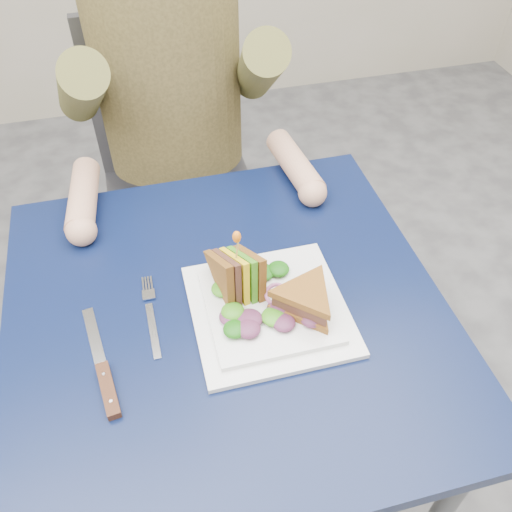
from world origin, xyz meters
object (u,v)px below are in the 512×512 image
object	(u,v)px
chair	(176,160)
table	(228,336)
sandwich_upright	(238,276)
knife	(105,380)
fork	(151,317)
diner	(166,51)
sandwich_flat	(306,300)
plate	(269,309)

from	to	relation	value
chair	table	bearing A→B (deg)	-90.00
sandwich_upright	knife	xyz separation A→B (m)	(-0.24, -0.11, -0.05)
fork	table	bearing A→B (deg)	-4.57
table	diner	xyz separation A→B (m)	(-0.00, 0.61, 0.26)
sandwich_flat	knife	bearing A→B (deg)	-172.40
sandwich_upright	fork	world-z (taller)	sandwich_upright
table	fork	world-z (taller)	fork
knife	sandwich_flat	bearing A→B (deg)	7.60
sandwich_flat	sandwich_upright	bearing A→B (deg)	144.31
table	sandwich_flat	xyz separation A→B (m)	(0.12, -0.05, 0.12)
diner	sandwich_upright	distance (m)	0.60
plate	knife	world-z (taller)	plate
diner	sandwich_flat	bearing A→B (deg)	-79.36
chair	sandwich_flat	xyz separation A→B (m)	(0.12, -0.77, 0.23)
table	diner	distance (m)	0.66
sandwich_upright	knife	distance (m)	0.27
table	chair	distance (m)	0.73
sandwich_upright	chair	bearing A→B (deg)	92.14
sandwich_flat	fork	size ratio (longest dim) A/B	1.00
sandwich_upright	fork	distance (m)	0.16
table	fork	distance (m)	0.15
diner	fork	distance (m)	0.64
table	diner	size ratio (longest dim) A/B	1.01
table	fork	size ratio (longest dim) A/B	4.18
sandwich_flat	fork	distance (m)	0.26
sandwich_flat	table	bearing A→B (deg)	157.61
plate	diner	bearing A→B (deg)	96.19
table	diner	bearing A→B (deg)	90.00
diner	knife	size ratio (longest dim) A/B	3.37
sandwich_upright	knife	size ratio (longest dim) A/B	0.69
sandwich_flat	sandwich_upright	size ratio (longest dim) A/B	1.18
table	fork	bearing A→B (deg)	175.43
table	plate	xyz separation A→B (m)	(0.07, -0.03, 0.09)
table	chair	world-z (taller)	chair
chair	sandwich_upright	world-z (taller)	chair
diner	knife	bearing A→B (deg)	-106.63
knife	sandwich_upright	bearing A→B (deg)	25.87
sandwich_flat	fork	bearing A→B (deg)	166.33
chair	sandwich_flat	world-z (taller)	chair
chair	fork	bearing A→B (deg)	-100.20
sandwich_upright	sandwich_flat	bearing A→B (deg)	-35.69
table	sandwich_upright	bearing A→B (deg)	36.05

